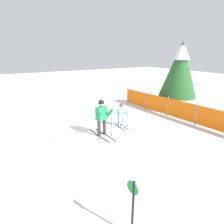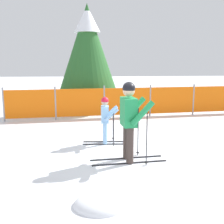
# 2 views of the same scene
# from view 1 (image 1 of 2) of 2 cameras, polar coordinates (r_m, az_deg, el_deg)

# --- Properties ---
(ground_plane) EXTENTS (60.00, 60.00, 0.00)m
(ground_plane) POSITION_cam_1_polar(r_m,az_deg,el_deg) (7.89, -2.73, -8.35)
(ground_plane) COLOR white
(skier_adult) EXTENTS (1.62, 0.76, 1.69)m
(skier_adult) POSITION_cam_1_polar(r_m,az_deg,el_deg) (7.69, -3.33, -0.93)
(skier_adult) COLOR black
(skier_adult) RESTS_ON ground_plane
(skier_child) EXTENTS (1.15, 0.56, 1.21)m
(skier_child) POSITION_cam_1_polar(r_m,az_deg,el_deg) (8.78, 3.01, -0.45)
(skier_child) COLOR black
(skier_child) RESTS_ON ground_plane
(safety_fence) EXTENTS (12.30, 1.39, 1.19)m
(safety_fence) POSITION_cam_1_polar(r_m,az_deg,el_deg) (9.61, 30.44, -2.11)
(safety_fence) COLOR gray
(safety_fence) RESTS_ON ground_plane
(conifer_far) EXTENTS (2.32, 2.32, 4.31)m
(conifer_far) POSITION_cam_1_polar(r_m,az_deg,el_deg) (11.89, 21.31, 13.08)
(conifer_far) COLOR #4C3823
(conifer_far) RESTS_ON ground_plane
(trail_marker) EXTENTS (0.28, 0.06, 1.37)m
(trail_marker) POSITION_cam_1_polar(r_m,az_deg,el_deg) (3.81, 6.79, -27.52)
(trail_marker) COLOR black
(trail_marker) RESTS_ON ground_plane
(snow_mound) EXTENTS (0.83, 0.71, 0.33)m
(snow_mound) POSITION_cam_1_polar(r_m,az_deg,el_deg) (8.10, -16.97, -8.48)
(snow_mound) COLOR white
(snow_mound) RESTS_ON ground_plane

